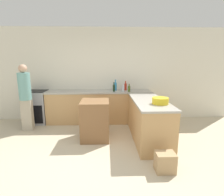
# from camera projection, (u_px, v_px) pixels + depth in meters

# --- Properties ---
(ground_plane) EXTENTS (14.00, 14.00, 0.00)m
(ground_plane) POSITION_uv_depth(u_px,v_px,m) (96.00, 161.00, 3.11)
(ground_plane) COLOR beige
(wall_back) EXTENTS (8.00, 0.06, 2.70)m
(wall_back) POSITION_uv_depth(u_px,v_px,m) (99.00, 75.00, 5.22)
(wall_back) COLOR silver
(wall_back) RESTS_ON ground_plane
(counter_back) EXTENTS (2.97, 0.64, 0.91)m
(counter_back) POSITION_uv_depth(u_px,v_px,m) (99.00, 106.00, 5.08)
(counter_back) COLOR tan
(counter_back) RESTS_ON ground_plane
(counter_peninsula) EXTENTS (0.69, 1.84, 0.91)m
(counter_peninsula) POSITION_uv_depth(u_px,v_px,m) (148.00, 119.00, 3.93)
(counter_peninsula) COLOR tan
(counter_peninsula) RESTS_ON ground_plane
(range_oven) EXTENTS (0.63, 0.62, 0.92)m
(range_oven) POSITION_uv_depth(u_px,v_px,m) (37.00, 107.00, 5.01)
(range_oven) COLOR #99999E
(range_oven) RESTS_ON ground_plane
(island_table) EXTENTS (0.62, 0.67, 0.88)m
(island_table) POSITION_uv_depth(u_px,v_px,m) (95.00, 120.00, 3.95)
(island_table) COLOR brown
(island_table) RESTS_ON ground_plane
(mixing_bowl) EXTENTS (0.32, 0.32, 0.13)m
(mixing_bowl) POSITION_uv_depth(u_px,v_px,m) (160.00, 101.00, 3.45)
(mixing_bowl) COLOR yellow
(mixing_bowl) RESTS_ON counter_peninsula
(wine_bottle_dark) EXTENTS (0.06, 0.06, 0.26)m
(wine_bottle_dark) POSITION_uv_depth(u_px,v_px,m) (114.00, 88.00, 4.87)
(wine_bottle_dark) COLOR black
(wine_bottle_dark) RESTS_ON counter_back
(hot_sauce_bottle) EXTENTS (0.07, 0.07, 0.27)m
(hot_sauce_bottle) POSITION_uv_depth(u_px,v_px,m) (126.00, 87.00, 5.11)
(hot_sauce_bottle) COLOR red
(hot_sauce_bottle) RESTS_ON counter_back
(dish_soap_bottle) EXTENTS (0.07, 0.07, 0.31)m
(dish_soap_bottle) POSITION_uv_depth(u_px,v_px,m) (115.00, 86.00, 5.08)
(dish_soap_bottle) COLOR #338CBF
(dish_soap_bottle) RESTS_ON counter_back
(olive_oil_bottle) EXTENTS (0.06, 0.06, 0.21)m
(olive_oil_bottle) POSITION_uv_depth(u_px,v_px,m) (129.00, 89.00, 4.86)
(olive_oil_bottle) COLOR #475B1E
(olive_oil_bottle) RESTS_ON counter_back
(vinegar_bottle_clear) EXTENTS (0.07, 0.07, 0.22)m
(vinegar_bottle_clear) POSITION_uv_depth(u_px,v_px,m) (123.00, 89.00, 4.87)
(vinegar_bottle_clear) COLOR silver
(vinegar_bottle_clear) RESTS_ON counter_back
(person_by_range) EXTENTS (0.29, 0.29, 1.67)m
(person_by_range) POSITION_uv_depth(u_px,v_px,m) (25.00, 95.00, 4.33)
(person_by_range) COLOR #ADA38E
(person_by_range) RESTS_ON ground_plane
(paper_bag) EXTENTS (0.31, 0.24, 0.32)m
(paper_bag) POSITION_uv_depth(u_px,v_px,m) (165.00, 162.00, 2.78)
(paper_bag) COLOR tan
(paper_bag) RESTS_ON ground_plane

